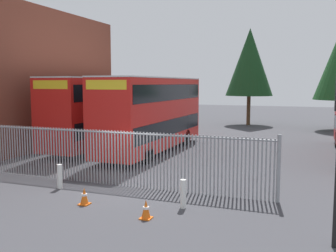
# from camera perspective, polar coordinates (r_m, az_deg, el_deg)

# --- Properties ---
(ground_plane) EXTENTS (100.00, 100.00, 0.00)m
(ground_plane) POSITION_cam_1_polar(r_m,az_deg,el_deg) (22.69, 3.63, -3.98)
(ground_plane) COLOR #3D3D42
(palisade_fence) EXTENTS (13.85, 0.14, 2.35)m
(palisade_fence) POSITION_cam_1_polar(r_m,az_deg,el_deg) (15.76, -9.66, -4.28)
(palisade_fence) COLOR gray
(palisade_fence) RESTS_ON ground
(double_decker_bus_near_gate) EXTENTS (2.54, 10.81, 4.42)m
(double_decker_bus_near_gate) POSITION_cam_1_polar(r_m,az_deg,el_deg) (25.05, -9.38, 2.51)
(double_decker_bus_near_gate) COLOR red
(double_decker_bus_near_gate) RESTS_ON ground
(double_decker_bus_behind_fence_left) EXTENTS (2.54, 10.81, 4.42)m
(double_decker_bus_behind_fence_left) POSITION_cam_1_polar(r_m,az_deg,el_deg) (22.78, -2.32, 2.21)
(double_decker_bus_behind_fence_left) COLOR red
(double_decker_bus_behind_fence_left) RESTS_ON ground
(bollard_near_left) EXTENTS (0.20, 0.20, 0.95)m
(bollard_near_left) POSITION_cam_1_polar(r_m,az_deg,el_deg) (15.56, -15.78, -7.22)
(bollard_near_left) COLOR silver
(bollard_near_left) RESTS_ON ground
(bollard_center_front) EXTENTS (0.20, 0.20, 0.95)m
(bollard_center_front) POSITION_cam_1_polar(r_m,az_deg,el_deg) (12.72, 2.26, -10.04)
(bollard_center_front) COLOR silver
(bollard_center_front) RESTS_ON ground
(traffic_cone_by_gate) EXTENTS (0.34, 0.34, 0.59)m
(traffic_cone_by_gate) POSITION_cam_1_polar(r_m,az_deg,el_deg) (13.40, -12.32, -10.15)
(traffic_cone_by_gate) COLOR orange
(traffic_cone_by_gate) RESTS_ON ground
(traffic_cone_mid_forecourt) EXTENTS (0.34, 0.34, 0.59)m
(traffic_cone_mid_forecourt) POSITION_cam_1_polar(r_m,az_deg,el_deg) (11.82, -3.29, -12.28)
(traffic_cone_mid_forecourt) COLOR orange
(traffic_cone_mid_forecourt) RESTS_ON ground
(tree_tall_back) EXTENTS (4.52, 4.52, 9.34)m
(tree_tall_back) POSITION_cam_1_polar(r_m,az_deg,el_deg) (38.33, 12.02, 9.25)
(tree_tall_back) COLOR #4C3823
(tree_tall_back) RESTS_ON ground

